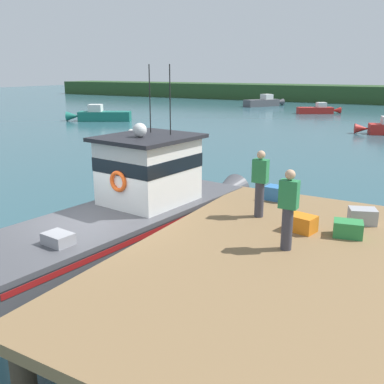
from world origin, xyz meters
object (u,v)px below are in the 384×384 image
Objects in this scene: crate_single_far at (362,216)px; moored_boat_off_the_point at (264,102)px; crate_single_by_cleat at (277,193)px; crate_stack_mid_dock at (301,223)px; mooring_buoy_outer at (187,172)px; deckhand_by_the_boat at (288,208)px; moored_boat_far_left at (100,115)px; main_fishing_boat at (134,215)px; mooring_buoy_inshore at (131,132)px; crate_stack_near_edge at (348,229)px; deckhand_further_back at (260,182)px; moored_boat_near_channel at (318,110)px.

crate_single_far reaches higher than moored_boat_off_the_point.
crate_single_by_cleat reaches higher than moored_boat_off_the_point.
crate_stack_mid_dock is 1.26× the size of mooring_buoy_outer.
moored_boat_far_left is at bearing 137.21° from deckhand_by_the_boat.
moored_boat_off_the_point is at bearing 73.38° from moored_boat_far_left.
mooring_buoy_outer is (-2.97, 7.83, -0.77)m from main_fishing_boat.
crate_stack_mid_dock is 0.37× the size of deckhand_by_the_boat.
crate_stack_mid_dock is at bearing -43.48° from mooring_buoy_inshore.
crate_stack_near_edge is at bearing -67.20° from moored_boat_off_the_point.
deckhand_further_back is at bearing -69.36° from moored_boat_off_the_point.
deckhand_by_the_boat reaches higher than moored_boat_near_channel.
mooring_buoy_outer is (18.52, -15.37, -0.29)m from moored_boat_far_left.
moored_boat_near_channel is at bearing 102.65° from crate_single_by_cleat.
moored_boat_near_channel is (-9.82, 40.09, -0.97)m from crate_stack_mid_dock.
mooring_buoy_outer is (-8.22, 7.19, -1.14)m from crate_stack_near_edge.
deckhand_by_the_boat is at bearing -67.78° from crate_single_by_cleat.
crate_single_by_cleat is at bearing 121.92° from crate_stack_mid_dock.
crate_single_by_cleat is 1.28× the size of mooring_buoy_inshore.
crate_single_far is at bearing 65.94° from deckhand_by_the_boat.
crate_stack_mid_dock reaches higher than moored_boat_far_left.
moored_boat_near_channel is at bearing 103.76° from crate_stack_mid_dock.
mooring_buoy_outer is at bearing 138.84° from crate_stack_near_edge.
mooring_buoy_inshore is at bearing 137.99° from mooring_buoy_outer.
moored_boat_near_channel is (15.97, 17.35, -0.11)m from moored_boat_far_left.
crate_single_far is at bearing -36.44° from mooring_buoy_outer.
crate_single_far is at bearing -19.87° from crate_single_by_cleat.
deckhand_by_the_boat and deckhand_further_back have the same top height.
main_fishing_boat reaches higher than crate_stack_near_edge.
moored_boat_far_left is (-26.74, 22.56, -0.85)m from crate_stack_near_edge.
crate_stack_near_edge is at bearing 10.79° from crate_stack_mid_dock.
deckhand_by_the_boat is (-0.93, -1.34, 0.69)m from crate_stack_near_edge.
crate_stack_near_edge reaches higher than mooring_buoy_outer.
main_fishing_boat is at bearing -162.77° from crate_single_far.
crate_single_far is 10.43m from mooring_buoy_outer.
moored_boat_far_left is (-21.49, 23.20, -0.48)m from main_fishing_boat.
moored_boat_near_channel is 24.75m from mooring_buoy_inshore.
main_fishing_boat reaches higher than mooring_buoy_outer.
deckhand_by_the_boat is (-1.05, -2.36, 0.68)m from crate_single_far.
deckhand_by_the_boat reaches higher than moored_boat_far_left.
main_fishing_boat is at bearing -139.98° from crate_single_by_cleat.
deckhand_by_the_boat reaches higher than crate_single_by_cleat.
deckhand_further_back reaches higher than crate_stack_near_edge.
mooring_buoy_inshore is (-7.63, -23.55, -0.18)m from moored_boat_near_channel.
moored_boat_near_channel is (-10.77, 39.90, -0.96)m from crate_stack_near_edge.
crate_stack_mid_dock reaches higher than crate_single_far.
crate_stack_near_edge is 50.52m from moored_boat_off_the_point.
crate_stack_mid_dock is at bearing -68.28° from moored_boat_off_the_point.
moored_boat_near_channel is (-8.62, 39.60, -1.64)m from deckhand_further_back.
moored_boat_far_left is 0.98× the size of moored_boat_off_the_point.
crate_stack_mid_dock is 0.13× the size of moored_boat_near_channel.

